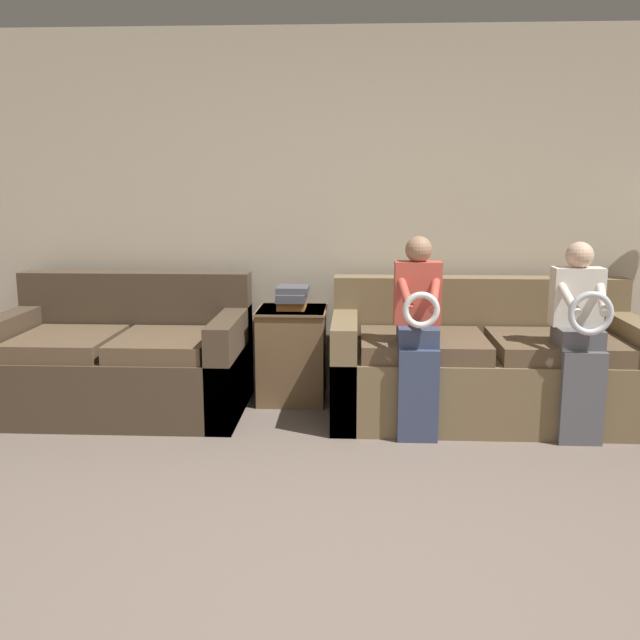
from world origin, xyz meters
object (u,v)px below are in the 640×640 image
couch_main (485,368)px  child_right_seated (580,332)px  book_stack (293,297)px  child_left_seated (418,328)px  couch_side (124,363)px  side_shelf (293,353)px

couch_main → child_right_seated: size_ratio=1.70×
couch_main → book_stack: 1.37m
couch_main → child_right_seated: bearing=-39.6°
book_stack → couch_main: bearing=-12.4°
child_left_seated → child_right_seated: size_ratio=1.03×
child_right_seated → couch_side: bearing=172.1°
child_right_seated → side_shelf: bearing=159.2°
couch_side → child_left_seated: bearing=-11.5°
child_left_seated → child_right_seated: 0.94m
couch_main → book_stack: size_ratio=6.80×
child_right_seated → book_stack: size_ratio=4.00×
couch_side → side_shelf: size_ratio=2.48×
couch_main → child_left_seated: bearing=-140.8°
couch_side → couch_main: bearing=-0.1°
book_stack → child_right_seated: bearing=-21.0°
couch_main → couch_side: bearing=179.9°
child_left_seated → side_shelf: (-0.81, 0.66, -0.32)m
child_right_seated → couch_main: bearing=140.4°
couch_side → child_right_seated: (2.85, -0.39, 0.32)m
side_shelf → book_stack: size_ratio=2.23×
child_left_seated → child_right_seated: bearing=-0.3°
child_right_seated → side_shelf: child_right_seated is taller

